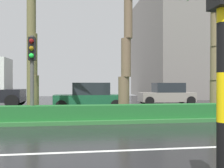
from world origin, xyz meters
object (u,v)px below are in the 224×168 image
Objects in this scene: car_in_traffic_second at (89,97)px; palm_tree_mid_right at (215,0)px; traffic_signal_foreground at (223,17)px; car_in_traffic_third at (167,94)px; traffic_signal_median_right at (32,62)px.

palm_tree_mid_right is at bearing 144.15° from car_in_traffic_second.
traffic_signal_foreground reaches higher than car_in_traffic_second.
palm_tree_mid_right is at bearing 87.51° from car_in_traffic_third.
palm_tree_mid_right is 2.08× the size of traffic_signal_median_right.
car_in_traffic_second and car_in_traffic_third have the same top height.
palm_tree_mid_right reaches higher than car_in_traffic_third.
car_in_traffic_third is at bearing -152.84° from car_in_traffic_second.
car_in_traffic_second is (-6.05, 4.37, -5.03)m from palm_tree_mid_right.
traffic_signal_median_right is at bearing 63.24° from car_in_traffic_second.
car_in_traffic_third is (9.02, 8.51, -1.75)m from traffic_signal_median_right.
palm_tree_mid_right is 9.00m from car_in_traffic_second.
traffic_signal_median_right reaches higher than traffic_signal_foreground.
traffic_signal_foreground is 0.84× the size of car_in_traffic_third.
traffic_signal_foreground is at bearing 71.88° from car_in_traffic_third.
traffic_signal_median_right reaches higher than car_in_traffic_second.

